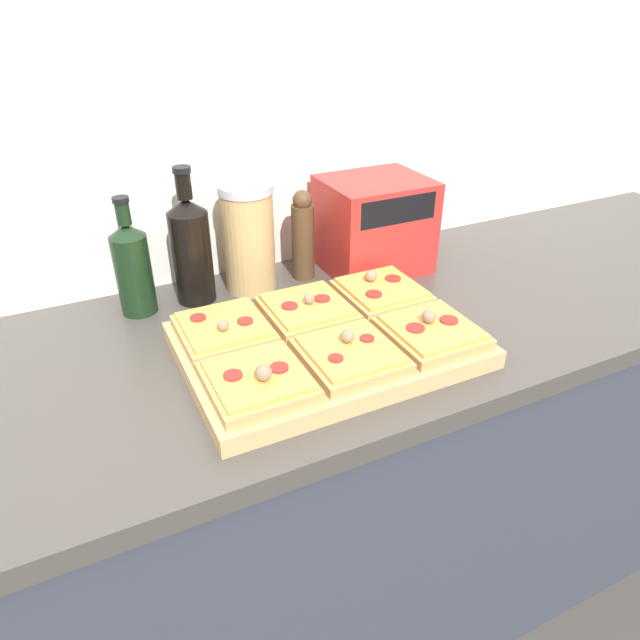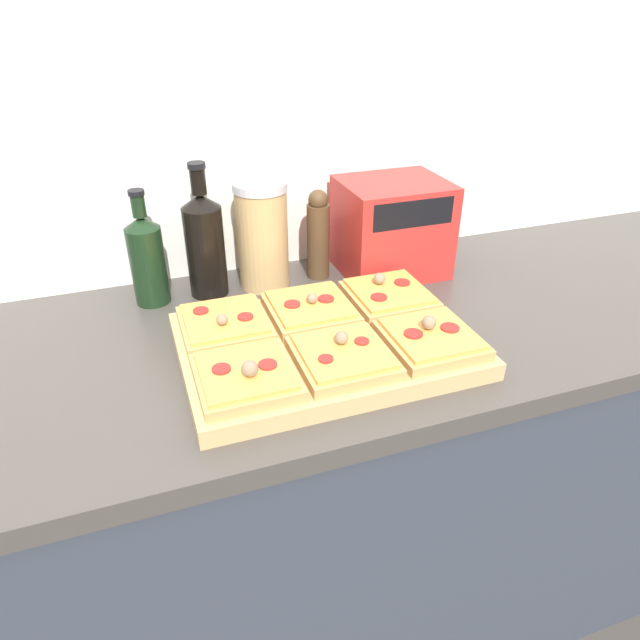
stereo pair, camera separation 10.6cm
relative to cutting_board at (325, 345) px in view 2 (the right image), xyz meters
The scene contains 14 objects.
wall_back 0.55m from the cutting_board, 85.80° to the left, with size 6.00×0.06×2.50m.
kitchen_counter 0.48m from the cutting_board, 69.76° to the left, with size 2.63×0.67×0.91m.
cutting_board is the anchor object (origin of this frame).
pizza_slice_back_left 0.19m from the cutting_board, 152.66° to the left, with size 0.16×0.16×0.05m.
pizza_slice_back_center 0.09m from the cutting_board, 89.97° to the left, with size 0.16×0.16×0.05m.
pizza_slice_back_right 0.19m from the cutting_board, 27.59° to the left, with size 0.16×0.16×0.05m.
pizza_slice_front_left 0.19m from the cutting_board, 152.40° to the right, with size 0.16×0.16×0.06m.
pizza_slice_front_center 0.09m from the cutting_board, 89.95° to the right, with size 0.16×0.16×0.05m.
pizza_slice_front_right 0.19m from the cutting_board, 27.36° to the right, with size 0.16×0.16×0.05m.
olive_oil_bottle 0.43m from the cutting_board, 132.01° to the left, with size 0.07×0.07×0.25m.
wine_bottle 0.37m from the cutting_board, 117.10° to the left, with size 0.08×0.08×0.29m.
grain_jar_tall 0.33m from the cutting_board, 96.21° to the left, with size 0.12×0.12×0.24m.
pepper_mill 0.34m from the cutting_board, 73.11° to the left, with size 0.05×0.05×0.21m.
toaster_oven 0.40m from the cutting_board, 47.17° to the left, with size 0.26×0.20×0.22m.
Camera 2 is at (-0.34, -0.60, 1.50)m, focal length 32.00 mm.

